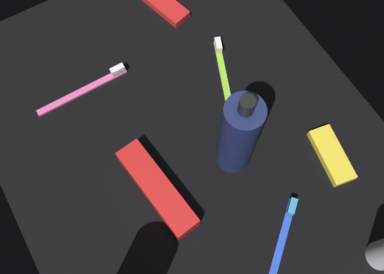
% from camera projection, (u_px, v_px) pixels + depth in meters
% --- Properties ---
extents(ground_plane, '(0.84, 0.64, 0.01)m').
position_uv_depth(ground_plane, '(192.00, 144.00, 0.76)').
color(ground_plane, black).
extents(lotion_bottle, '(0.06, 0.06, 0.22)m').
position_uv_depth(lotion_bottle, '(238.00, 136.00, 0.65)').
color(lotion_bottle, '#161E49').
rests_on(lotion_bottle, ground_plane).
extents(toothbrush_pink, '(0.01, 0.18, 0.02)m').
position_uv_depth(toothbrush_pink, '(88.00, 87.00, 0.79)').
color(toothbrush_pink, '#E55999').
rests_on(toothbrush_pink, ground_plane).
extents(toothbrush_lime, '(0.17, 0.08, 0.02)m').
position_uv_depth(toothbrush_lime, '(224.00, 76.00, 0.79)').
color(toothbrush_lime, '#8CD133').
rests_on(toothbrush_lime, ground_plane).
extents(toothbrush_blue, '(0.12, 0.15, 0.02)m').
position_uv_depth(toothbrush_blue, '(281.00, 245.00, 0.68)').
color(toothbrush_blue, blue).
rests_on(toothbrush_blue, ground_plane).
extents(toothpaste_box_red, '(0.18, 0.06, 0.03)m').
position_uv_depth(toothpaste_box_red, '(157.00, 188.00, 0.70)').
color(toothpaste_box_red, red).
rests_on(toothpaste_box_red, ground_plane).
extents(snack_bar_red, '(0.11, 0.07, 0.01)m').
position_uv_depth(snack_bar_red, '(165.00, 5.00, 0.85)').
color(snack_bar_red, red).
rests_on(snack_bar_red, ground_plane).
extents(snack_bar_yellow, '(0.11, 0.06, 0.01)m').
position_uv_depth(snack_bar_yellow, '(332.00, 155.00, 0.74)').
color(snack_bar_yellow, yellow).
rests_on(snack_bar_yellow, ground_plane).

